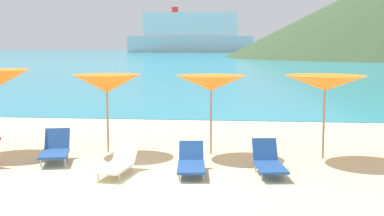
# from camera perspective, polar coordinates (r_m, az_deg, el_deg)

# --- Properties ---
(ground_plane) EXTENTS (50.00, 100.00, 0.30)m
(ground_plane) POSITION_cam_1_polar(r_m,az_deg,el_deg) (19.57, -0.81, -1.71)
(ground_plane) COLOR beige
(ocean_water) EXTENTS (650.00, 440.00, 0.02)m
(ocean_water) POSITION_cam_1_polar(r_m,az_deg,el_deg) (238.98, 5.75, 6.17)
(ocean_water) COLOR teal
(ocean_water) RESTS_ON ground_plane
(umbrella_4) EXTENTS (1.83, 1.83, 2.06)m
(umbrella_4) POSITION_cam_1_polar(r_m,az_deg,el_deg) (13.44, -9.57, 2.72)
(umbrella_4) COLOR #9E7F59
(umbrella_4) RESTS_ON ground_plane
(umbrella_5) EXTENTS (1.87, 1.87, 2.05)m
(umbrella_5) POSITION_cam_1_polar(r_m,az_deg,el_deg) (12.99, 2.17, 2.81)
(umbrella_5) COLOR #9E7F59
(umbrella_5) RESTS_ON ground_plane
(umbrella_6) EXTENTS (2.13, 2.13, 2.08)m
(umbrella_6) POSITION_cam_1_polar(r_m,az_deg,el_deg) (12.89, 14.76, 2.72)
(umbrella_6) COLOR #9E7F59
(umbrella_6) RESTS_ON ground_plane
(lounge_chair_1) EXTENTS (0.74, 1.58, 0.61)m
(lounge_chair_1) POSITION_cam_1_polar(r_m,az_deg,el_deg) (11.19, -0.09, -6.15)
(lounge_chair_1) COLOR #1E478C
(lounge_chair_1) RESTS_ON ground_plane
(lounge_chair_3) EXTENTS (0.71, 1.58, 0.64)m
(lounge_chair_3) POSITION_cam_1_polar(r_m,az_deg,el_deg) (11.26, -8.29, -6.04)
(lounge_chair_3) COLOR white
(lounge_chair_3) RESTS_ON ground_plane
(lounge_chair_4) EXTENTS (0.78, 1.52, 0.69)m
(lounge_chair_4) POSITION_cam_1_polar(r_m,az_deg,el_deg) (11.26, 8.64, -5.99)
(lounge_chair_4) COLOR #1E478C
(lounge_chair_4) RESTS_ON ground_plane
(lounge_chair_5) EXTENTS (0.97, 1.53, 0.73)m
(lounge_chair_5) POSITION_cam_1_polar(r_m,az_deg,el_deg) (12.74, -15.15, -4.44)
(lounge_chair_5) COLOR #1E478C
(lounge_chair_5) RESTS_ON ground_plane
(cruise_ship) EXTENTS (67.50, 12.65, 24.17)m
(cruise_ship) POSITION_cam_1_polar(r_m,az_deg,el_deg) (274.79, -0.19, 8.25)
(cruise_ship) COLOR silver
(cruise_ship) RESTS_ON ocean_water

